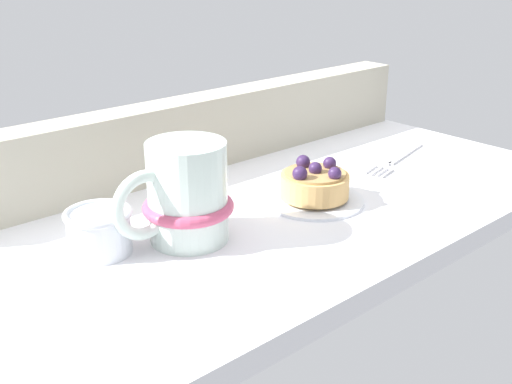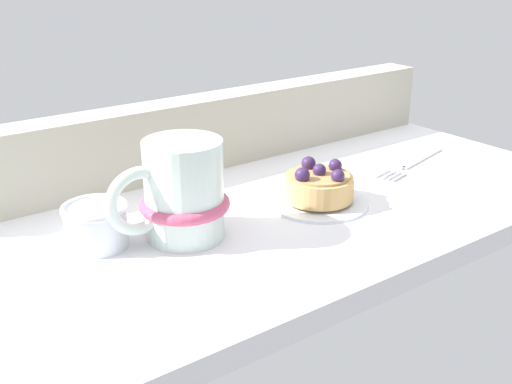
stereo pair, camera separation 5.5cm
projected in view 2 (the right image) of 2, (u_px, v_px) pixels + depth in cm
name	position (u px, v px, depth cm)	size (l,w,h in cm)	color
ground_plane	(291.00, 211.00, 72.82)	(73.88, 37.55, 2.42)	white
window_rail_back	(213.00, 131.00, 82.88)	(72.40, 4.78, 9.29)	#B2AD99
dessert_plate	(318.00, 201.00, 71.68)	(11.44, 11.44, 0.72)	silver
raspberry_tart	(319.00, 185.00, 70.93)	(7.87, 7.87, 4.29)	tan
coffee_mug	(181.00, 192.00, 61.91)	(12.89, 9.08, 10.16)	silver
dessert_fork	(413.00, 163.00, 84.11)	(15.92, 5.36, 0.60)	#B7B7BC
sugar_bowl	(96.00, 224.00, 61.10)	(6.51, 6.51, 4.37)	silver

